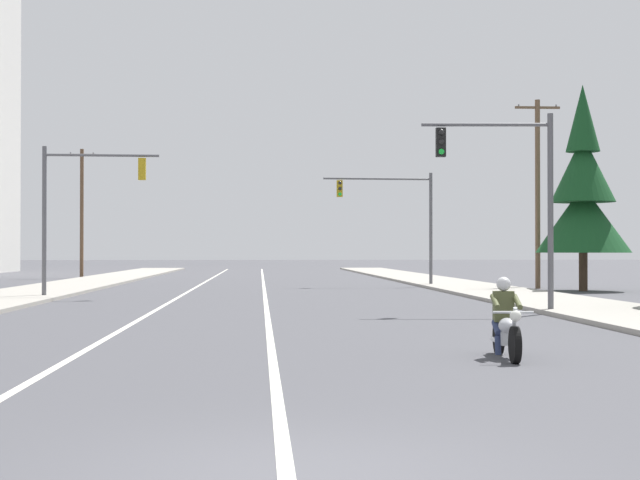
{
  "coord_description": "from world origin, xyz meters",
  "views": [
    {
      "loc": [
        -0.34,
        -8.48,
        1.93
      ],
      "look_at": [
        1.64,
        23.25,
        2.29
      ],
      "focal_mm": 54.64,
      "sensor_mm": 36.0,
      "label": 1
    }
  ],
  "objects_px": {
    "utility_pole_right_far": "(538,190)",
    "conifer_tree_right_verge_far": "(583,196)",
    "traffic_signal_near_right": "(514,183)",
    "traffic_signal_near_left": "(78,198)",
    "traffic_signal_mid_right": "(399,210)",
    "utility_pole_left_far": "(82,211)",
    "motorcycle_with_rider": "(506,326)"
  },
  "relations": [
    {
      "from": "utility_pole_right_far",
      "to": "conifer_tree_right_verge_far",
      "type": "distance_m",
      "value": 3.47
    },
    {
      "from": "traffic_signal_near_right",
      "to": "utility_pole_right_far",
      "type": "bearing_deg",
      "value": 71.79
    },
    {
      "from": "utility_pole_right_far",
      "to": "traffic_signal_near_right",
      "type": "bearing_deg",
      "value": -108.21
    },
    {
      "from": "traffic_signal_near_right",
      "to": "utility_pole_right_far",
      "type": "distance_m",
      "value": 20.43
    },
    {
      "from": "traffic_signal_near_left",
      "to": "conifer_tree_right_verge_far",
      "type": "distance_m",
      "value": 23.65
    },
    {
      "from": "traffic_signal_mid_right",
      "to": "utility_pole_left_far",
      "type": "distance_m",
      "value": 27.12
    },
    {
      "from": "traffic_signal_mid_right",
      "to": "utility_pole_left_far",
      "type": "height_order",
      "value": "utility_pole_left_far"
    },
    {
      "from": "utility_pole_right_far",
      "to": "traffic_signal_mid_right",
      "type": "bearing_deg",
      "value": 152.7
    },
    {
      "from": "traffic_signal_near_left",
      "to": "traffic_signal_mid_right",
      "type": "xyz_separation_m",
      "value": [
        14.99,
        12.29,
        0.08
      ]
    },
    {
      "from": "motorcycle_with_rider",
      "to": "traffic_signal_mid_right",
      "type": "distance_m",
      "value": 35.53
    },
    {
      "from": "traffic_signal_mid_right",
      "to": "utility_pole_right_far",
      "type": "bearing_deg",
      "value": -27.3
    },
    {
      "from": "utility_pole_right_far",
      "to": "conifer_tree_right_verge_far",
      "type": "height_order",
      "value": "conifer_tree_right_verge_far"
    },
    {
      "from": "motorcycle_with_rider",
      "to": "traffic_signal_mid_right",
      "type": "height_order",
      "value": "traffic_signal_mid_right"
    },
    {
      "from": "traffic_signal_near_right",
      "to": "utility_pole_right_far",
      "type": "xyz_separation_m",
      "value": [
        6.38,
        19.38,
        1.03
      ]
    },
    {
      "from": "traffic_signal_mid_right",
      "to": "conifer_tree_right_verge_far",
      "type": "relative_size",
      "value": 0.62
    },
    {
      "from": "traffic_signal_mid_right",
      "to": "utility_pole_left_far",
      "type": "bearing_deg",
      "value": 138.45
    },
    {
      "from": "utility_pole_left_far",
      "to": "motorcycle_with_rider",
      "type": "bearing_deg",
      "value": -72.14
    },
    {
      "from": "conifer_tree_right_verge_far",
      "to": "utility_pole_right_far",
      "type": "bearing_deg",
      "value": 112.19
    },
    {
      "from": "motorcycle_with_rider",
      "to": "traffic_signal_near_right",
      "type": "relative_size",
      "value": 0.35
    },
    {
      "from": "utility_pole_right_far",
      "to": "utility_pole_left_far",
      "type": "distance_m",
      "value": 34.43
    },
    {
      "from": "traffic_signal_near_right",
      "to": "traffic_signal_near_left",
      "type": "relative_size",
      "value": 1.0
    },
    {
      "from": "conifer_tree_right_verge_far",
      "to": "traffic_signal_near_left",
      "type": "bearing_deg",
      "value": -166.12
    },
    {
      "from": "traffic_signal_near_left",
      "to": "utility_pole_right_far",
      "type": "distance_m",
      "value": 23.42
    },
    {
      "from": "motorcycle_with_rider",
      "to": "utility_pole_left_far",
      "type": "height_order",
      "value": "utility_pole_left_far"
    },
    {
      "from": "motorcycle_with_rider",
      "to": "traffic_signal_near_left",
      "type": "distance_m",
      "value": 26.04
    },
    {
      "from": "motorcycle_with_rider",
      "to": "traffic_signal_near_left",
      "type": "bearing_deg",
      "value": 117.32
    },
    {
      "from": "traffic_signal_mid_right",
      "to": "utility_pole_right_far",
      "type": "height_order",
      "value": "utility_pole_right_far"
    },
    {
      "from": "traffic_signal_near_left",
      "to": "motorcycle_with_rider",
      "type": "bearing_deg",
      "value": -62.68
    },
    {
      "from": "traffic_signal_near_right",
      "to": "conifer_tree_right_verge_far",
      "type": "bearing_deg",
      "value": 64.67
    },
    {
      "from": "motorcycle_with_rider",
      "to": "utility_pole_left_far",
      "type": "distance_m",
      "value": 56.05
    },
    {
      "from": "traffic_signal_near_right",
      "to": "utility_pole_left_far",
      "type": "distance_m",
      "value": 45.71
    },
    {
      "from": "traffic_signal_near_left",
      "to": "utility_pole_left_far",
      "type": "xyz_separation_m",
      "value": [
        -5.3,
        30.27,
        0.72
      ]
    }
  ]
}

